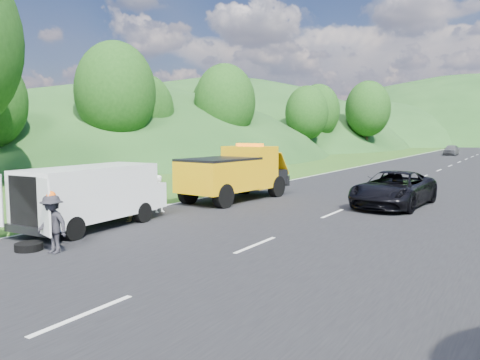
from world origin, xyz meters
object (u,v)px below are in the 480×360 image
Objects in this scene: woman at (160,213)px; worker at (54,254)px; white_van at (93,193)px; child at (128,222)px; spare_tire at (29,251)px; suitcase at (109,203)px; tow_truck at (235,173)px; passing_suv at (393,207)px.

worker is at bearing -153.41° from woman.
white_van is 4.04× the size of woman.
child is 4.44m from worker.
worker reaches higher than spare_tire.
suitcase is (-2.33, 1.24, 0.32)m from child.
woman reaches higher than child.
woman is 2.19m from suitcase.
woman is at bearing 88.64° from white_van.
white_van is 8.14× the size of spare_tire.
worker is (1.53, -4.17, 0.00)m from child.
tow_truck is 7.20m from passing_suv.
child is at bearing 77.96° from white_van.
spare_tire is at bearing -171.98° from worker.
tow_truck is 10.94m from spare_tire.
passing_suv is at bearing 21.04° from tow_truck.
woman is (-0.13, 3.41, -1.17)m from white_van.
tow_truck is 1.06× the size of white_van.
tow_truck reaches higher than suitcase.
worker is 0.84m from spare_tire.
white_van reaches higher than worker.
tow_truck is at bearing 62.73° from suitcase.
child is 1.39× the size of spare_tire.
white_van is 1.10× the size of passing_suv.
worker is 13.93m from passing_suv.
tow_truck is at bearing 0.79° from woman.
child is 2.66m from suitcase.
passing_suv is (7.50, 6.49, 0.00)m from woman.
woman is at bearing 151.37° from child.
worker is at bearing -17.47° from child.
woman is 9.92m from passing_suv.
white_van is 3.45m from suitcase.
worker reaches higher than woman.
spare_tire is 0.14× the size of passing_suv.
tow_truck reaches higher than worker.
worker is at bearing -110.67° from passing_suv.
white_van is at bearing 106.72° from spare_tire.
suitcase is at bearing -139.14° from passing_suv.
suitcase is (-2.00, -0.84, 0.32)m from woman.
tow_truck is at bearing 92.72° from worker.
suitcase is at bearing -155.62° from child.
passing_suv is (7.18, 8.56, 0.00)m from child.
woman reaches higher than suitcase.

